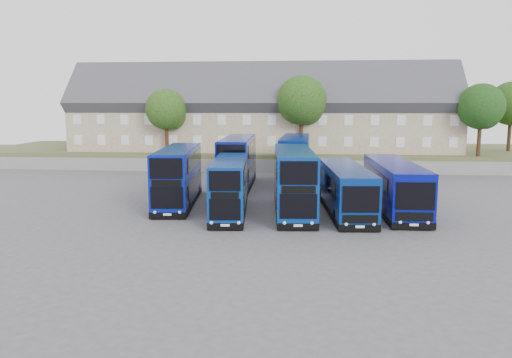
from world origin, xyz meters
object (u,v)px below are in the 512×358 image
object	(u,v)px
dd_front_left	(178,177)
tree_far	(512,105)
tree_west	(168,111)
dd_front_mid	(230,188)
coach_east_a	(344,190)
tree_mid	(303,102)
tree_east	(482,108)

from	to	relation	value
dd_front_left	tree_far	distance (m)	45.34
tree_west	tree_far	xyz separation A→B (m)	(42.00, 7.00, 0.68)
dd_front_mid	tree_west	distance (m)	26.54
coach_east_a	tree_mid	size ratio (longest dim) A/B	1.37
tree_west	tree_mid	size ratio (longest dim) A/B	0.83
coach_east_a	tree_east	distance (m)	28.36
coach_east_a	tree_far	xyz separation A→B (m)	(22.88, 29.05, 6.07)
coach_east_a	dd_front_mid	bearing A→B (deg)	-173.41
tree_mid	tree_east	world-z (taller)	tree_mid
dd_front_mid	tree_mid	size ratio (longest dim) A/B	1.10
dd_front_mid	tree_east	bearing A→B (deg)	38.43
dd_front_left	dd_front_mid	bearing A→B (deg)	-41.30
dd_front_mid	coach_east_a	world-z (taller)	dd_front_mid
coach_east_a	tree_mid	world-z (taller)	tree_mid
coach_east_a	tree_east	world-z (taller)	tree_east
coach_east_a	tree_far	world-z (taller)	tree_far
dd_front_left	dd_front_mid	world-z (taller)	dd_front_left
tree_east	dd_front_mid	bearing A→B (deg)	-136.71
tree_east	coach_east_a	bearing A→B (deg)	-127.43
dd_front_left	tree_far	world-z (taller)	tree_far
tree_mid	tree_east	bearing A→B (deg)	-1.43
coach_east_a	tree_east	bearing A→B (deg)	48.09
coach_east_a	tree_west	world-z (taller)	tree_west
tree_west	dd_front_mid	bearing A→B (deg)	-65.31
tree_east	dd_front_left	bearing A→B (deg)	-145.44
tree_far	tree_mid	bearing A→B (deg)	-165.96
dd_front_left	coach_east_a	bearing A→B (deg)	-13.15
dd_front_mid	tree_mid	bearing A→B (deg)	73.18
tree_far	coach_east_a	bearing A→B (deg)	-128.22
tree_far	tree_east	bearing A→B (deg)	-130.60
dd_front_left	tree_east	world-z (taller)	tree_east
dd_front_left	tree_west	xyz separation A→B (m)	(-6.33, 20.44, 4.88)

